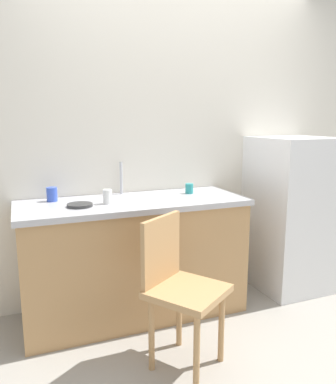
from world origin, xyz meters
TOP-DOWN VIEW (x-y plane):
  - ground_plane at (0.00, 0.00)m, footprint 8.00×8.00m
  - back_wall at (0.00, 1.00)m, footprint 4.80×0.10m
  - cabinet_base at (-0.44, 0.65)m, footprint 1.60×0.60m
  - countertop at (-0.44, 0.65)m, footprint 1.64×0.64m
  - faucet at (-0.46, 0.90)m, footprint 0.02×0.02m
  - refrigerator at (0.97, 0.63)m, footprint 0.61×0.63m
  - chair at (-0.37, -0.03)m, footprint 0.56×0.56m
  - hotplate at (-0.83, 0.58)m, footprint 0.17×0.17m
  - cup_blue at (-0.98, 0.82)m, footprint 0.07×0.07m
  - cup_teal at (0.04, 0.73)m, footprint 0.06×0.06m
  - cup_white at (-0.64, 0.60)m, footprint 0.06×0.06m

SIDE VIEW (x-z plane):
  - ground_plane at x=0.00m, z-range 0.00..0.00m
  - cabinet_base at x=-0.44m, z-range 0.00..0.83m
  - chair at x=-0.37m, z-range 0.05..0.94m
  - refrigerator at x=0.97m, z-range 0.00..1.30m
  - countertop at x=-0.44m, z-range 0.83..0.87m
  - hotplate at x=-0.83m, z-range 0.87..0.89m
  - cup_teal at x=0.04m, z-range 0.87..0.95m
  - cup_white at x=-0.64m, z-range 0.87..0.97m
  - cup_blue at x=-0.98m, z-range 0.87..0.97m
  - faucet at x=-0.46m, z-range 0.87..1.13m
  - back_wall at x=0.00m, z-range 0.00..2.70m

